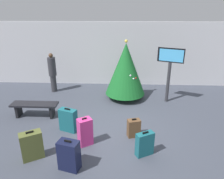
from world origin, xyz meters
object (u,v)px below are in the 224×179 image
object	(u,v)px
traveller_0	(52,72)
waiting_bench	(35,107)
suitcase_1	(32,146)
suitcase_4	(134,128)
holiday_tree	(126,69)
flight_info_kiosk	(170,65)
suitcase_3	(68,120)
suitcase_5	(85,132)
suitcase_2	(145,144)
suitcase_0	(69,155)

from	to	relation	value
traveller_0	waiting_bench	bearing A→B (deg)	-88.11
traveller_0	suitcase_1	distance (m)	4.49
suitcase_1	suitcase_4	xyz separation A→B (m)	(2.49, 1.05, -0.09)
traveller_0	suitcase_1	world-z (taller)	traveller_0
holiday_tree	flight_info_kiosk	xyz separation A→B (m)	(1.63, -0.24, 0.25)
holiday_tree	suitcase_3	xyz separation A→B (m)	(-1.70, -2.51, -0.88)
holiday_tree	flight_info_kiosk	bearing A→B (deg)	-8.39
traveller_0	suitcase_4	bearing A→B (deg)	-45.03
flight_info_kiosk	suitcase_5	distance (m)	4.14
waiting_bench	suitcase_1	size ratio (longest dim) A/B	2.05
suitcase_5	holiday_tree	bearing A→B (deg)	70.94
waiting_bench	traveller_0	world-z (taller)	traveller_0
waiting_bench	suitcase_3	xyz separation A→B (m)	(1.33, -0.81, -0.02)
suitcase_2	waiting_bench	bearing A→B (deg)	152.31
suitcase_2	suitcase_3	world-z (taller)	suitcase_3
waiting_bench	suitcase_5	distance (m)	2.42
traveller_0	suitcase_4	xyz separation A→B (m)	(3.32, -3.32, -0.63)
suitcase_2	suitcase_4	world-z (taller)	suitcase_2
suitcase_0	flight_info_kiosk	bearing A→B (deg)	52.75
traveller_0	suitcase_5	bearing A→B (deg)	-61.85
suitcase_3	suitcase_5	size ratio (longest dim) A/B	0.92
holiday_tree	suitcase_4	distance (m)	2.90
suitcase_2	suitcase_5	xyz separation A→B (m)	(-1.53, 0.37, 0.07)
holiday_tree	waiting_bench	bearing A→B (deg)	-150.61
suitcase_5	suitcase_1	bearing A→B (deg)	-152.40
suitcase_0	suitcase_4	distance (m)	2.04
traveller_0	suitcase_2	size ratio (longest dim) A/B	2.57
suitcase_1	suitcase_2	distance (m)	2.73
flight_info_kiosk	suitcase_4	xyz separation A→B (m)	(-1.41, -2.48, -1.22)
traveller_0	suitcase_1	xyz separation A→B (m)	(0.83, -4.38, -0.54)
flight_info_kiosk	suitcase_0	world-z (taller)	flight_info_kiosk
flight_info_kiosk	suitcase_1	bearing A→B (deg)	-137.84
waiting_bench	suitcase_0	world-z (taller)	suitcase_0
waiting_bench	suitcase_0	xyz separation A→B (m)	(1.73, -2.38, -0.00)
suitcase_2	holiday_tree	bearing A→B (deg)	97.15
suitcase_2	suitcase_1	bearing A→B (deg)	-174.72
flight_info_kiosk	suitcase_1	xyz separation A→B (m)	(-3.90, -3.53, -1.12)
suitcase_0	suitcase_2	xyz separation A→B (m)	(1.74, 0.57, -0.05)
traveller_0	suitcase_5	size ratio (longest dim) A/B	2.12
suitcase_0	suitcase_2	world-z (taller)	suitcase_0
flight_info_kiosk	waiting_bench	distance (m)	5.01
traveller_0	suitcase_3	size ratio (longest dim) A/B	2.31
suitcase_0	suitcase_4	xyz separation A→B (m)	(1.51, 1.37, -0.10)
suitcase_5	flight_info_kiosk	bearing A→B (deg)	46.98
waiting_bench	suitcase_2	world-z (taller)	suitcase_2
traveller_0	suitcase_2	distance (m)	5.47
suitcase_3	holiday_tree	bearing A→B (deg)	55.92
waiting_bench	suitcase_0	size ratio (longest dim) A/B	2.02
holiday_tree	traveller_0	size ratio (longest dim) A/B	1.39
holiday_tree	flight_info_kiosk	world-z (taller)	holiday_tree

